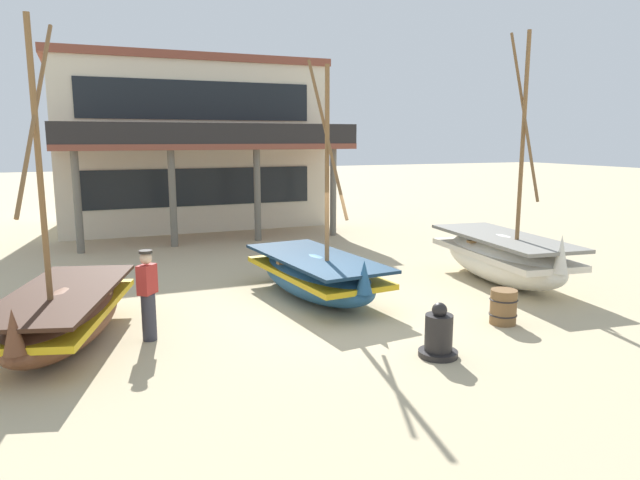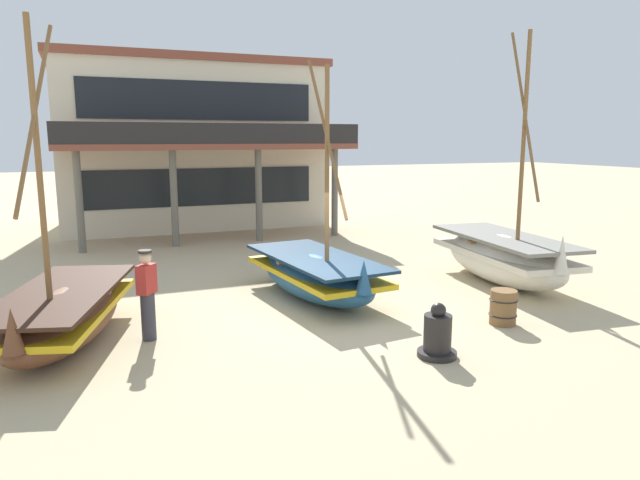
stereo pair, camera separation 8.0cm
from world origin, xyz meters
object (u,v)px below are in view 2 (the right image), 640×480
Objects in this scene: fisherman_by_hull at (147,296)px; wooden_barrel at (503,307)px; fishing_boat_centre_large at (62,313)px; harbor_building_main at (190,144)px; fishing_boat_near_left at (316,274)px; capstan_winch at (437,336)px; fishing_boat_far_right at (503,257)px.

fisherman_by_hull is 6.88m from wooden_barrel.
harbor_building_main is (4.83, 13.98, 2.88)m from fishing_boat_centre_large.
fisherman_by_hull is 0.16× the size of harbor_building_main.
fishing_boat_near_left is 3.20× the size of fisherman_by_hull.
harbor_building_main is at bearing 76.79° from fisherman_by_hull.
fishing_boat_centre_large is 1.54m from fisherman_by_hull.
harbor_building_main is at bearing 101.39° from wooden_barrel.
capstan_winch is 1.35× the size of wooden_barrel.
fishing_boat_near_left is 5.70× the size of capstan_winch.
fishing_boat_near_left is 4.24m from wooden_barrel.
fishing_boat_far_right is (4.95, -0.55, 0.13)m from fishing_boat_near_left.
harbor_building_main is (-1.06, 17.13, 3.07)m from capstan_winch.
wooden_barrel is at bearing -15.08° from fishing_boat_centre_large.
capstan_winch is (4.44, -2.74, -0.46)m from fisherman_by_hull.
fisherman_by_hull is 15.02m from harbor_building_main.
fishing_boat_far_right is 3.53m from wooden_barrel.
fishing_boat_centre_large reaches higher than capstan_winch.
fishing_boat_near_left is at bearing 173.67° from fishing_boat_far_right.
fishing_boat_far_right is 14.79m from harbor_building_main.
fishing_boat_centre_large is 0.91× the size of fishing_boat_far_right.
fishing_boat_near_left is 4.99m from fishing_boat_far_right.
fisherman_by_hull is (1.45, -0.42, 0.28)m from fishing_boat_centre_large.
capstan_winch is (0.51, -4.23, -0.18)m from fishing_boat_near_left.
harbor_building_main is at bearing 112.25° from fishing_boat_far_right.
fishing_boat_far_right reaches higher than fisherman_by_hull.
capstan_winch is at bearing -31.65° from fisherman_by_hull.
capstan_winch is (5.89, -3.15, -0.18)m from fishing_boat_centre_large.
fishing_boat_centre_large is 10.35m from fishing_boat_far_right.
fishing_boat_far_right is at bearing 2.93° from fishing_boat_centre_large.
harbor_building_main is (-0.55, 12.90, 2.89)m from fishing_boat_near_left.
fishing_boat_centre_large is at bearing 164.05° from fisherman_by_hull.
fisherman_by_hull reaches higher than wooden_barrel.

